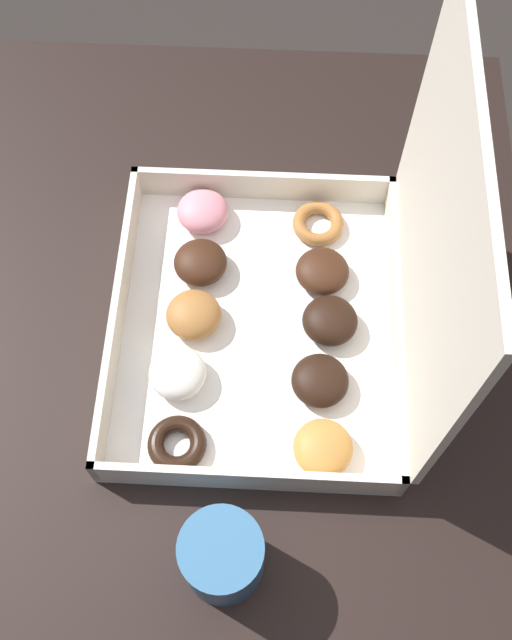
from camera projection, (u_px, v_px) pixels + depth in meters
ground_plane at (234, 497)px, 1.51m from camera, size 8.00×8.00×0.00m
dining_table at (222, 385)px, 0.96m from camera, size 0.92×0.73×0.74m
donut_box at (299, 302)px, 0.79m from camera, size 0.37×0.33×0.36m
coffee_mug at (222, 556)px, 0.70m from camera, size 0.08×0.08×0.09m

